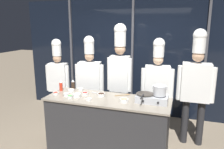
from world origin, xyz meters
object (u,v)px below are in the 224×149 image
at_px(prep_bowl_scallions, 70,97).
at_px(chef_sous, 90,77).
at_px(chef_pastry, 157,83).
at_px(prep_bowl_noodles, 81,89).
at_px(chef_head, 58,76).
at_px(prep_bowl_bean_sprouts, 66,94).
at_px(serving_spoon_slotted, 99,93).
at_px(chef_apprentice, 196,82).
at_px(serving_spoon_solid, 126,95).
at_px(chef_line, 120,68).
at_px(prep_bowl_chicken, 71,90).
at_px(squeeze_bottle_chili, 61,86).
at_px(prep_bowl_onion, 77,95).
at_px(prep_bowl_bell_pepper, 85,94).
at_px(prep_bowl_shrimp, 89,99).
at_px(prep_bowl_soy_glaze, 101,95).
at_px(squeeze_bottle_soy, 73,85).
at_px(frying_pan, 145,93).
at_px(prep_bowl_chili_flakes, 56,93).
at_px(portable_stove, 152,98).
at_px(stock_pot, 160,90).
at_px(prep_bowl_mushrooms, 124,100).

relative_size(prep_bowl_scallions, chef_sous, 0.05).
bearing_deg(chef_pastry, prep_bowl_noodles, 11.91).
bearing_deg(chef_head, prep_bowl_scallions, 122.99).
distance_m(prep_bowl_bean_sprouts, prep_bowl_scallions, 0.15).
relative_size(prep_bowl_noodles, serving_spoon_slotted, 0.42).
height_order(prep_bowl_bean_sprouts, chef_apprentice, chef_apprentice).
distance_m(serving_spoon_solid, chef_line, 0.63).
bearing_deg(prep_bowl_chicken, squeeze_bottle_chili, 175.73).
relative_size(prep_bowl_noodles, chef_apprentice, 0.04).
bearing_deg(prep_bowl_onion, prep_bowl_bell_pepper, 55.36).
bearing_deg(chef_line, prep_bowl_shrimp, 75.20).
xyz_separation_m(prep_bowl_soy_glaze, serving_spoon_solid, (0.38, 0.20, -0.02)).
relative_size(squeeze_bottle_soy, chef_sous, 0.10).
xyz_separation_m(squeeze_bottle_soy, prep_bowl_noodles, (0.16, -0.01, -0.07)).
height_order(chef_pastry, chef_apprentice, chef_apprentice).
distance_m(prep_bowl_bell_pepper, prep_bowl_onion, 0.16).
bearing_deg(chef_line, chef_apprentice, 179.53).
height_order(prep_bowl_onion, serving_spoon_solid, prep_bowl_onion).
height_order(frying_pan, chef_head, chef_head).
height_order(prep_bowl_onion, serving_spoon_slotted, prep_bowl_onion).
height_order(frying_pan, chef_line, chef_line).
bearing_deg(prep_bowl_chili_flakes, serving_spoon_solid, 17.78).
bearing_deg(prep_bowl_shrimp, prep_bowl_chili_flakes, 173.37).
height_order(prep_bowl_shrimp, chef_apprentice, chef_apprentice).
distance_m(prep_bowl_noodles, chef_head, 0.86).
xyz_separation_m(frying_pan, chef_apprentice, (0.77, 0.63, 0.08)).
bearing_deg(prep_bowl_soy_glaze, serving_spoon_solid, 28.00).
bearing_deg(chef_pastry, chef_head, -6.87).
distance_m(squeeze_bottle_chili, serving_spoon_solid, 1.20).
bearing_deg(prep_bowl_onion, chef_line, 58.03).
relative_size(prep_bowl_chicken, chef_apprentice, 0.06).
height_order(chef_head, chef_pastry, chef_pastry).
bearing_deg(squeeze_bottle_chili, chef_line, 31.57).
relative_size(portable_stove, stock_pot, 2.15).
bearing_deg(prep_bowl_chicken, serving_spoon_solid, 8.14).
xyz_separation_m(portable_stove, prep_bowl_scallions, (-1.30, -0.26, -0.03)).
bearing_deg(chef_line, prep_bowl_bean_sprouts, 50.73).
bearing_deg(prep_bowl_chili_flakes, chef_sous, 71.18).
bearing_deg(prep_bowl_bell_pepper, prep_bowl_onion, -124.64).
xyz_separation_m(prep_bowl_shrimp, prep_bowl_noodles, (-0.36, 0.43, 0.01)).
xyz_separation_m(chef_head, chef_line, (1.35, 0.04, 0.25)).
xyz_separation_m(frying_pan, serving_spoon_slotted, (-0.83, 0.12, -0.14)).
xyz_separation_m(prep_bowl_bell_pepper, prep_bowl_mushrooms, (0.73, -0.13, 0.00)).
distance_m(prep_bowl_scallions, chef_sous, 0.92).
bearing_deg(prep_bowl_chicken, prep_bowl_bell_pepper, -15.14).
height_order(prep_bowl_mushrooms, chef_apprentice, chef_apprentice).
bearing_deg(serving_spoon_slotted, serving_spoon_solid, 9.93).
relative_size(prep_bowl_shrimp, prep_bowl_scallions, 0.99).
height_order(squeeze_bottle_chili, prep_bowl_soy_glaze, squeeze_bottle_chili).
relative_size(squeeze_bottle_soy, prep_bowl_mushrooms, 1.41).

